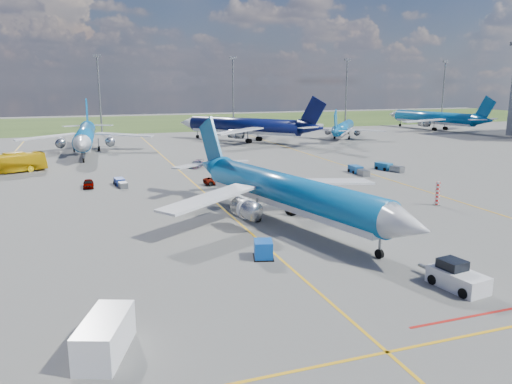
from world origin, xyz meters
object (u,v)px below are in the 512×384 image
object	(u,v)px
warning_post	(438,194)
service_car_b	(218,180)
service_car_a	(88,184)
baggage_tug_e	(388,167)
bg_jet_ene	(433,130)
uld_container	(263,249)
baggage_tug_w	(358,170)
baggage_tug_c	(121,183)
main_airliner	(288,224)
apron_bus	(8,163)
service_car_c	(196,164)
bg_jet_ne	(343,138)
bg_jet_n	(244,141)
service_van	(105,336)
pushback_tug	(457,277)
bg_jet_nnw	(87,153)

from	to	relation	value
warning_post	service_car_b	world-z (taller)	warning_post
service_car_a	baggage_tug_e	world-z (taller)	service_car_a
bg_jet_ene	uld_container	size ratio (longest dim) A/B	21.27
baggage_tug_w	baggage_tug_c	size ratio (longest dim) A/B	1.17
main_airliner	service_car_b	bearing A→B (deg)	79.40
service_car_b	baggage_tug_c	world-z (taller)	service_car_b
warning_post	apron_bus	bearing A→B (deg)	141.62
service_car_c	baggage_tug_w	size ratio (longest dim) A/B	0.75
bg_jet_ene	baggage_tug_e	distance (m)	82.56
bg_jet_ne	apron_bus	distance (m)	84.88
bg_jet_n	baggage_tug_c	xyz separation A→B (m)	(-34.86, -47.55, 0.48)
baggage_tug_w	uld_container	bearing A→B (deg)	-127.96
service_car_c	baggage_tug_e	size ratio (longest dim) A/B	0.74
baggage_tug_w	main_airliner	bearing A→B (deg)	-130.45
uld_container	baggage_tug_c	size ratio (longest dim) A/B	0.42
bg_jet_n	baggage_tug_c	size ratio (longest dim) A/B	9.41
main_airliner	bg_jet_ne	bearing A→B (deg)	42.49
bg_jet_ne	service_car_a	xyz separation A→B (m)	(-67.38, -45.40, 0.62)
warning_post	bg_jet_ene	bearing A→B (deg)	51.81
uld_container	service_car_b	bearing A→B (deg)	97.65
service_van	apron_bus	distance (m)	66.71
bg_jet_n	baggage_tug_c	bearing A→B (deg)	11.66
bg_jet_ene	service_car_c	distance (m)	99.11
main_airliner	baggage_tug_e	bearing A→B (deg)	25.62
bg_jet_ene	pushback_tug	distance (m)	132.88
bg_jet_ne	main_airliner	world-z (taller)	main_airliner
warning_post	pushback_tug	bearing A→B (deg)	-125.91
bg_jet_n	service_van	bearing A→B (deg)	25.52
bg_jet_n	service_van	xyz separation A→B (m)	(-39.47, -95.80, 1.10)
bg_jet_ne	bg_jet_nnw	bearing A→B (deg)	43.22
uld_container	service_car_a	size ratio (longest dim) A/B	0.54
warning_post	service_car_b	xyz separation A→B (m)	(-22.63, 21.79, -0.87)
service_van	service_car_c	size ratio (longest dim) A/B	1.21
warning_post	bg_jet_ne	bearing A→B (deg)	69.87
baggage_tug_e	service_car_b	bearing A→B (deg)	164.78
bg_jet_ene	main_airliner	distance (m)	121.19
pushback_tug	service_car_b	bearing A→B (deg)	90.43
bg_jet_n	baggage_tug_e	bearing A→B (deg)	59.91
main_airliner	pushback_tug	distance (m)	20.98
apron_bus	pushback_tug	bearing A→B (deg)	-168.82
pushback_tug	service_van	size ratio (longest dim) A/B	1.24
bg_jet_ene	main_airliner	world-z (taller)	bg_jet_ene
baggage_tug_w	baggage_tug_e	size ratio (longest dim) A/B	0.98
main_airliner	service_car_a	world-z (taller)	main_airliner
bg_jet_ene	main_airliner	bearing A→B (deg)	32.62
uld_container	baggage_tug_e	size ratio (longest dim) A/B	0.35
bg_jet_ene	baggage_tug_w	world-z (taller)	bg_jet_ene
service_car_a	baggage_tug_w	xyz separation A→B (m)	(43.32, -3.18, -0.05)
bg_jet_ne	baggage_tug_w	bearing A→B (deg)	100.91
pushback_tug	baggage_tug_e	distance (m)	51.45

